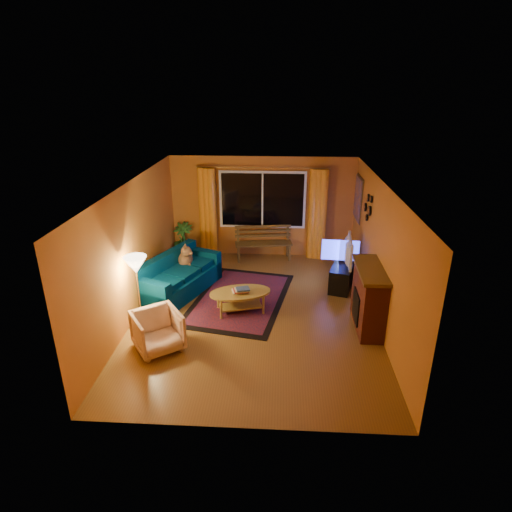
# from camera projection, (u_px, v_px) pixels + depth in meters

# --- Properties ---
(floor) EXTENTS (4.50, 6.00, 0.02)m
(floor) POSITION_uv_depth(u_px,v_px,m) (255.00, 312.00, 8.28)
(floor) COLOR brown
(floor) RESTS_ON ground
(ceiling) EXTENTS (4.50, 6.00, 0.02)m
(ceiling) POSITION_uv_depth(u_px,v_px,m) (255.00, 184.00, 7.33)
(ceiling) COLOR white
(ceiling) RESTS_ON ground
(wall_back) EXTENTS (4.50, 0.02, 2.50)m
(wall_back) POSITION_uv_depth(u_px,v_px,m) (262.00, 207.00, 10.59)
(wall_back) COLOR #C6742A
(wall_back) RESTS_ON ground
(wall_left) EXTENTS (0.02, 6.00, 2.50)m
(wall_left) POSITION_uv_depth(u_px,v_px,m) (134.00, 249.00, 7.93)
(wall_left) COLOR #C6742A
(wall_left) RESTS_ON ground
(wall_right) EXTENTS (0.02, 6.00, 2.50)m
(wall_right) POSITION_uv_depth(u_px,v_px,m) (380.00, 255.00, 7.68)
(wall_right) COLOR #C6742A
(wall_right) RESTS_ON ground
(window) EXTENTS (2.00, 0.02, 1.30)m
(window) POSITION_uv_depth(u_px,v_px,m) (262.00, 200.00, 10.45)
(window) COLOR black
(window) RESTS_ON wall_back
(curtain_rod) EXTENTS (3.20, 0.03, 0.03)m
(curtain_rod) POSITION_uv_depth(u_px,v_px,m) (263.00, 168.00, 10.11)
(curtain_rod) COLOR #BF8C3F
(curtain_rod) RESTS_ON wall_back
(curtain_left) EXTENTS (0.36, 0.36, 2.24)m
(curtain_left) POSITION_uv_depth(u_px,v_px,m) (208.00, 213.00, 10.59)
(curtain_left) COLOR orange
(curtain_left) RESTS_ON ground
(curtain_right) EXTENTS (0.36, 0.36, 2.24)m
(curtain_right) POSITION_uv_depth(u_px,v_px,m) (317.00, 215.00, 10.44)
(curtain_right) COLOR orange
(curtain_right) RESTS_ON ground
(bench) EXTENTS (1.44, 0.62, 0.42)m
(bench) POSITION_uv_depth(u_px,v_px,m) (263.00, 251.00, 10.67)
(bench) COLOR #4E3916
(bench) RESTS_ON ground
(potted_plant) EXTENTS (0.54, 0.54, 0.88)m
(potted_plant) POSITION_uv_depth(u_px,v_px,m) (183.00, 240.00, 10.76)
(potted_plant) COLOR #235B1E
(potted_plant) RESTS_ON ground
(sofa) EXTENTS (1.58, 2.19, 0.81)m
(sofa) POSITION_uv_depth(u_px,v_px,m) (179.00, 275.00, 8.90)
(sofa) COLOR #002643
(sofa) RESTS_ON ground
(dog) EXTENTS (0.37, 0.46, 0.46)m
(dog) POSITION_uv_depth(u_px,v_px,m) (185.00, 257.00, 9.23)
(dog) COLOR brown
(dog) RESTS_ON sofa
(armchair) EXTENTS (0.98, 0.97, 0.74)m
(armchair) POSITION_uv_depth(u_px,v_px,m) (158.00, 329.00, 7.01)
(armchair) COLOR #DAAE95
(armchair) RESTS_ON ground
(floor_lamp) EXTENTS (0.30, 0.30, 1.38)m
(floor_lamp) POSITION_uv_depth(u_px,v_px,m) (139.00, 294.00, 7.49)
(floor_lamp) COLOR #BF8C3F
(floor_lamp) RESTS_ON ground
(rug) EXTENTS (2.23, 3.03, 0.02)m
(rug) POSITION_uv_depth(u_px,v_px,m) (240.00, 299.00, 8.77)
(rug) COLOR maroon
(rug) RESTS_ON ground
(coffee_table) EXTENTS (1.45, 1.45, 0.43)m
(coffee_table) POSITION_uv_depth(u_px,v_px,m) (240.00, 302.00, 8.22)
(coffee_table) COLOR olive
(coffee_table) RESTS_ON ground
(tv_console) EXTENTS (0.75, 1.31, 0.52)m
(tv_console) POSITION_uv_depth(u_px,v_px,m) (343.00, 274.00, 9.31)
(tv_console) COLOR black
(tv_console) RESTS_ON ground
(television) EXTENTS (0.22, 1.00, 0.57)m
(television) POSITION_uv_depth(u_px,v_px,m) (345.00, 250.00, 9.10)
(television) COLOR black
(television) RESTS_ON tv_console
(fireplace) EXTENTS (0.40, 1.20, 1.10)m
(fireplace) POSITION_uv_depth(u_px,v_px,m) (369.00, 299.00, 7.59)
(fireplace) COLOR maroon
(fireplace) RESTS_ON ground
(mirror_cluster) EXTENTS (0.06, 0.60, 0.56)m
(mirror_cluster) POSITION_uv_depth(u_px,v_px,m) (367.00, 206.00, 8.68)
(mirror_cluster) COLOR black
(mirror_cluster) RESTS_ON wall_right
(painting) EXTENTS (0.04, 0.76, 0.96)m
(painting) POSITION_uv_depth(u_px,v_px,m) (358.00, 199.00, 9.80)
(painting) COLOR #C55D0D
(painting) RESTS_ON wall_right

